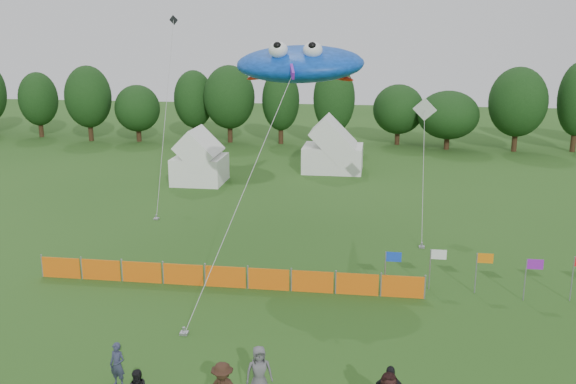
# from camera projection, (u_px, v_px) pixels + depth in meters

# --- Properties ---
(treeline) EXTENTS (104.57, 8.78, 8.36)m
(treeline) POSITION_uv_depth(u_px,v_px,m) (361.00, 104.00, 62.87)
(treeline) COLOR #382314
(treeline) RESTS_ON ground
(tent_left) EXTENTS (3.80, 3.80, 3.35)m
(tent_left) POSITION_uv_depth(u_px,v_px,m) (200.00, 161.00, 48.69)
(tent_left) COLOR white
(tent_left) RESTS_ON ground
(tent_right) EXTENTS (4.91, 3.93, 3.46)m
(tent_right) POSITION_uv_depth(u_px,v_px,m) (333.00, 150.00, 52.63)
(tent_right) COLOR white
(tent_right) RESTS_ON ground
(barrier_fence) EXTENTS (17.90, 0.06, 1.00)m
(barrier_fence) POSITION_uv_depth(u_px,v_px,m) (225.00, 277.00, 29.29)
(barrier_fence) COLOR #E55F0C
(barrier_fence) RESTS_ON ground
(flag_row) EXTENTS (10.73, 0.72, 2.06)m
(flag_row) POSITION_uv_depth(u_px,v_px,m) (506.00, 268.00, 28.11)
(flag_row) COLOR gray
(flag_row) RESTS_ON ground
(spectator_a) EXTENTS (0.64, 0.50, 1.54)m
(spectator_a) POSITION_uv_depth(u_px,v_px,m) (117.00, 365.00, 21.15)
(spectator_a) COLOR #2C314A
(spectator_a) RESTS_ON ground
(spectator_e) EXTENTS (1.00, 0.81, 1.76)m
(spectator_e) POSITION_uv_depth(u_px,v_px,m) (259.00, 372.00, 20.50)
(spectator_e) COLOR #58575D
(spectator_e) RESTS_ON ground
(stingray_kite) EXTENTS (7.82, 19.60, 10.99)m
(stingray_kite) POSITION_uv_depth(u_px,v_px,m) (301.00, 64.00, 32.61)
(stingray_kite) COLOR blue
(stingray_kite) RESTS_ON ground
(small_kite_white) EXTENTS (1.42, 5.95, 7.51)m
(small_kite_white) POSITION_uv_depth(u_px,v_px,m) (424.00, 137.00, 37.48)
(small_kite_white) COLOR silver
(small_kite_white) RESTS_ON ground
(small_kite_dark) EXTENTS (2.12, 10.31, 12.42)m
(small_kite_dark) POSITION_uv_depth(u_px,v_px,m) (166.00, 107.00, 43.30)
(small_kite_dark) COLOR black
(small_kite_dark) RESTS_ON ground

